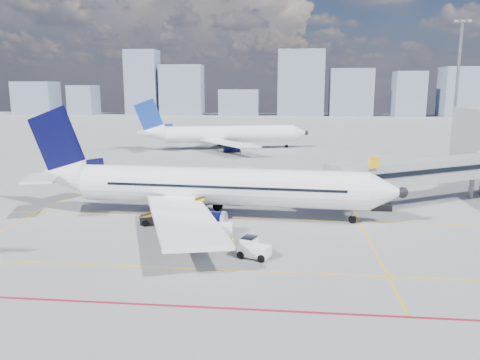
% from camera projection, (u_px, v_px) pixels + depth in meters
% --- Properties ---
extents(ground, '(420.00, 420.00, 0.00)m').
position_uv_depth(ground, '(209.00, 243.00, 40.57)').
color(ground, gray).
rests_on(ground, ground).
extents(apron_markings, '(90.00, 35.12, 0.01)m').
position_uv_depth(apron_markings, '(193.00, 259.00, 36.82)').
color(apron_markings, '#E6AD0C').
rests_on(apron_markings, ground).
extents(jet_bridge, '(23.55, 15.78, 6.30)m').
position_uv_depth(jet_bridge, '(434.00, 171.00, 53.95)').
color(jet_bridge, '#999CA2').
rests_on(jet_bridge, ground).
extents(floodlight_mast_ne, '(3.20, 0.61, 25.45)m').
position_uv_depth(floodlight_mast_ne, '(457.00, 86.00, 87.73)').
color(floodlight_mast_ne, gray).
rests_on(floodlight_mast_ne, ground).
extents(distant_skyline, '(254.20, 14.63, 31.20)m').
position_uv_depth(distant_skyline, '(266.00, 91.00, 224.16)').
color(distant_skyline, slate).
rests_on(distant_skyline, ground).
extents(main_aircraft, '(39.58, 34.46, 11.54)m').
position_uv_depth(main_aircraft, '(205.00, 186.00, 48.31)').
color(main_aircraft, white).
rests_on(main_aircraft, ground).
extents(second_aircraft, '(37.37, 32.03, 11.09)m').
position_uv_depth(second_aircraft, '(223.00, 134.00, 101.73)').
color(second_aircraft, white).
rests_on(second_aircraft, ground).
extents(baggage_tug, '(2.74, 2.18, 1.69)m').
position_uv_depth(baggage_tug, '(253.00, 248.00, 36.92)').
color(baggage_tug, white).
rests_on(baggage_tug, ground).
extents(cargo_dolly, '(3.56, 1.82, 1.89)m').
position_uv_depth(cargo_dolly, '(214.00, 234.00, 39.78)').
color(cargo_dolly, black).
rests_on(cargo_dolly, ground).
extents(belt_loader, '(6.60, 2.75, 2.65)m').
position_uv_depth(belt_loader, '(165.00, 217.00, 46.23)').
color(belt_loader, black).
rests_on(belt_loader, ground).
extents(ramp_worker, '(0.49, 0.62, 1.49)m').
position_uv_depth(ramp_worker, '(233.00, 243.00, 38.36)').
color(ramp_worker, yellow).
rests_on(ramp_worker, ground).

